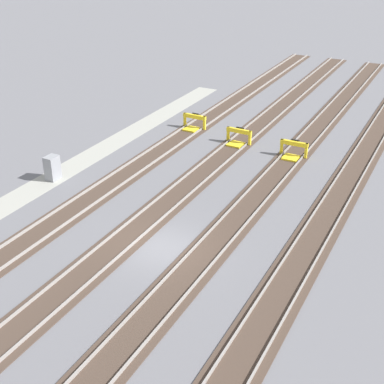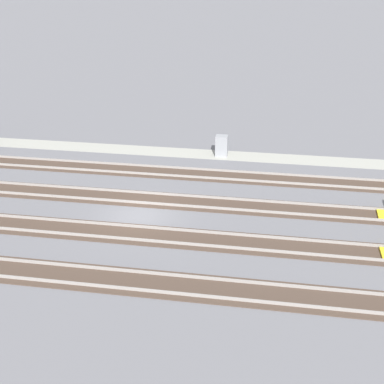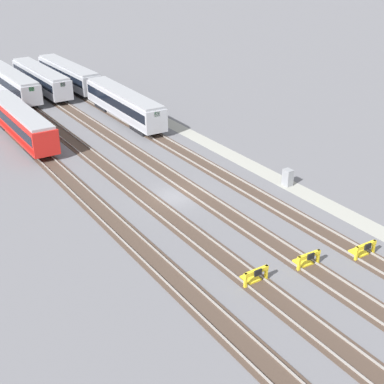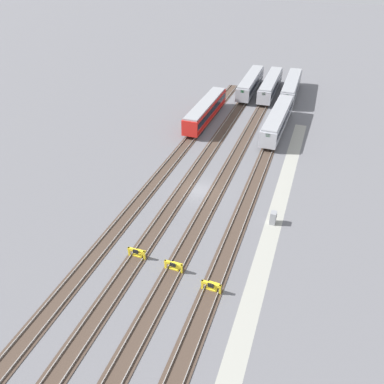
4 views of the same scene
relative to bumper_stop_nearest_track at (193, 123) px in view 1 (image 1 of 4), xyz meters
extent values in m
plane|color=slate|center=(16.10, 6.65, -0.51)|extent=(400.00, 400.00, 0.00)
cube|color=#9E9E93|center=(16.10, -3.98, -0.51)|extent=(54.00, 2.00, 0.01)
cube|color=#47382D|center=(16.10, 0.01, -0.48)|extent=(90.00, 2.24, 0.06)
cube|color=gray|center=(16.10, 0.72, -0.38)|extent=(90.00, 0.07, 0.15)
cube|color=gray|center=(16.10, -0.71, -0.38)|extent=(90.00, 0.07, 0.15)
cube|color=#47382D|center=(16.10, 4.44, -0.48)|extent=(90.00, 2.24, 0.06)
cube|color=gray|center=(16.10, 5.15, -0.38)|extent=(90.00, 0.07, 0.15)
cube|color=gray|center=(16.10, 3.72, -0.38)|extent=(90.00, 0.07, 0.15)
cube|color=#47382D|center=(16.10, 8.87, -0.48)|extent=(90.00, 2.24, 0.06)
cube|color=gray|center=(16.10, 9.59, -0.38)|extent=(90.00, 0.07, 0.15)
cube|color=gray|center=(16.10, 8.15, -0.38)|extent=(90.00, 0.07, 0.15)
cube|color=#47382D|center=(16.10, 13.30, -0.48)|extent=(90.00, 2.24, 0.06)
cube|color=gray|center=(16.10, 14.02, -0.38)|extent=(90.00, 0.07, 0.15)
cube|color=gray|center=(16.10, 12.58, -0.38)|extent=(90.00, 0.07, 0.15)
cube|color=yellow|center=(-0.22, 0.91, 0.06)|extent=(0.18, 0.18, 1.15)
cube|color=yellow|center=(-0.27, -0.89, 0.06)|extent=(0.18, 0.18, 1.15)
cube|color=yellow|center=(-0.24, 0.01, 0.49)|extent=(0.30, 2.01, 0.30)
cube|color=yellow|center=(0.31, -0.01, -0.42)|extent=(1.13, 1.11, 0.18)
cube|color=black|center=(-0.42, 0.01, 0.49)|extent=(0.14, 0.60, 0.44)
cube|color=yellow|center=(1.10, 5.34, 0.06)|extent=(0.19, 0.19, 1.15)
cube|color=yellow|center=(1.03, 3.54, 0.06)|extent=(0.19, 0.19, 1.15)
cube|color=yellow|center=(1.07, 4.44, 0.49)|extent=(0.31, 2.01, 0.30)
cube|color=yellow|center=(1.62, 4.42, -0.42)|extent=(1.14, 1.12, 0.18)
cube|color=black|center=(0.89, 4.44, 0.49)|extent=(0.14, 0.60, 0.44)
cube|color=yellow|center=(1.55, 9.77, 0.06)|extent=(0.18, 0.18, 1.15)
cube|color=yellow|center=(1.55, 7.97, 0.06)|extent=(0.18, 0.18, 1.15)
cube|color=yellow|center=(1.55, 8.87, 0.49)|extent=(0.24, 2.00, 0.30)
cube|color=yellow|center=(2.10, 8.87, -0.42)|extent=(1.10, 1.08, 0.18)
cube|color=black|center=(1.37, 8.87, 0.49)|extent=(0.12, 0.60, 0.44)
cube|color=gray|center=(12.36, -3.83, 0.29)|extent=(0.90, 0.70, 1.60)
cube|color=#333338|center=(12.36, -4.19, 0.53)|extent=(0.70, 0.04, 0.36)
camera|label=1|loc=(35.97, 18.72, 14.74)|focal=50.00mm
camera|label=2|loc=(8.48, 33.75, 14.20)|focal=50.00mm
camera|label=3|loc=(-21.36, 29.01, 20.97)|focal=50.00mm
camera|label=4|loc=(-24.16, -6.58, 27.74)|focal=35.00mm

